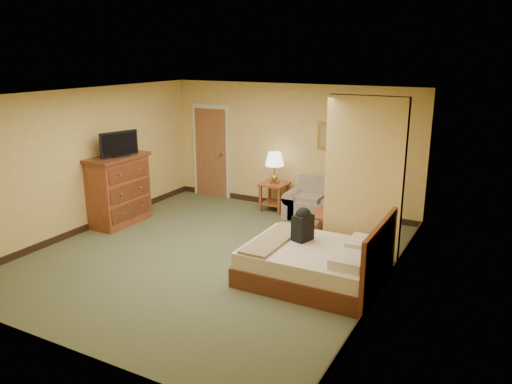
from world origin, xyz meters
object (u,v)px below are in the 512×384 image
Objects in this scene: loveseat at (325,207)px; dresser at (119,190)px; coffee_table at (330,220)px; bed at (317,263)px.

dresser reaches higher than loveseat.
coffee_table is 0.52× the size of dresser.
bed reaches higher than loveseat.
loveseat is at bearing 115.94° from coffee_table.
dresser is (-3.84, -1.19, 0.36)m from coffee_table.
loveseat is 2.81m from bed.
loveseat reaches higher than coffee_table.
coffee_table is 1.86m from bed.
dresser is (-3.42, -2.06, 0.42)m from loveseat.
bed is at bearing -71.84° from loveseat.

